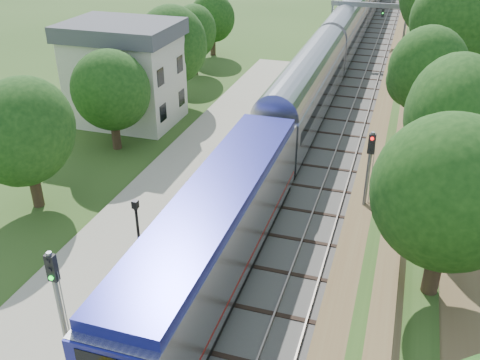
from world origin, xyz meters
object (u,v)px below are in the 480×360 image
(signal_gantry, at_px, (368,15))
(train, at_px, (356,17))
(station_building, at_px, (125,72))
(signal_farside, at_px, (367,177))
(signal_platform, at_px, (60,307))
(lamppost_far, at_px, (139,243))

(signal_gantry, height_order, train, signal_gantry)
(station_building, relative_size, signal_gantry, 1.02)
(signal_farside, bearing_deg, train, 97.30)
(signal_gantry, xyz_separation_m, train, (-2.47, 11.25, -2.42))
(signal_gantry, xyz_separation_m, signal_platform, (-5.37, -50.10, -0.78))
(signal_platform, distance_m, signal_farside, 15.83)
(station_building, relative_size, signal_farside, 1.36)
(signal_gantry, distance_m, signal_platform, 50.39)
(signal_gantry, bearing_deg, signal_farside, -84.27)
(train, distance_m, signal_farside, 48.81)
(station_building, distance_m, signal_farside, 23.57)
(signal_gantry, bearing_deg, train, 102.39)
(lamppost_far, bearing_deg, station_building, 119.73)
(signal_gantry, relative_size, train, 0.07)
(train, height_order, lamppost_far, train)
(lamppost_far, bearing_deg, train, 86.44)
(station_building, distance_m, signal_gantry, 29.94)
(lamppost_far, relative_size, signal_farside, 0.65)
(train, bearing_deg, station_building, -111.12)
(signal_gantry, bearing_deg, signal_platform, -96.12)
(train, height_order, signal_platform, signal_platform)
(signal_platform, bearing_deg, train, 87.29)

